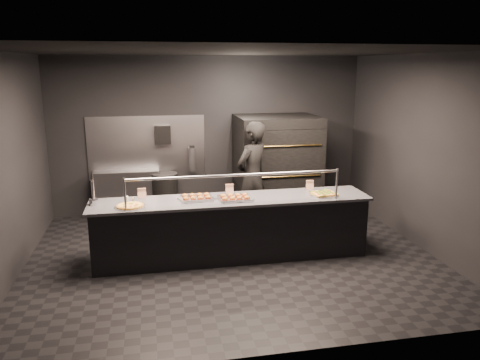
{
  "coord_description": "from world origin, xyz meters",
  "views": [
    {
      "loc": [
        -1.15,
        -6.49,
        2.81
      ],
      "look_at": [
        0.16,
        0.2,
        1.14
      ],
      "focal_mm": 35.0,
      "sensor_mm": 36.0,
      "label": 1
    }
  ],
  "objects_px": {
    "prep_shelf": "(128,194)",
    "slider_tray_a": "(196,198)",
    "square_pizza": "(324,194)",
    "towel_dispenser": "(163,135)",
    "worker": "(252,177)",
    "fire_extinguisher": "(192,159)",
    "pizza_oven": "(276,166)",
    "beer_tap": "(93,195)",
    "round_pizza": "(130,206)",
    "trash_bin": "(165,195)",
    "slider_tray_b": "(235,198)",
    "service_counter": "(232,228)"
  },
  "relations": [
    {
      "from": "square_pizza",
      "to": "trash_bin",
      "type": "xyz_separation_m",
      "value": [
        -2.3,
        2.29,
        -0.52
      ]
    },
    {
      "from": "slider_tray_a",
      "to": "slider_tray_b",
      "type": "height_order",
      "value": "same"
    },
    {
      "from": "service_counter",
      "to": "prep_shelf",
      "type": "relative_size",
      "value": 3.42
    },
    {
      "from": "beer_tap",
      "to": "slider_tray_b",
      "type": "height_order",
      "value": "beer_tap"
    },
    {
      "from": "towel_dispenser",
      "to": "trash_bin",
      "type": "distance_m",
      "value": 1.14
    },
    {
      "from": "pizza_oven",
      "to": "beer_tap",
      "type": "height_order",
      "value": "pizza_oven"
    },
    {
      "from": "fire_extinguisher",
      "to": "prep_shelf",
      "type": "bearing_deg",
      "value": -176.34
    },
    {
      "from": "worker",
      "to": "round_pizza",
      "type": "bearing_deg",
      "value": -5.21
    },
    {
      "from": "square_pizza",
      "to": "service_counter",
      "type": "bearing_deg",
      "value": 177.1
    },
    {
      "from": "towel_dispenser",
      "to": "round_pizza",
      "type": "height_order",
      "value": "towel_dispenser"
    },
    {
      "from": "beer_tap",
      "to": "slider_tray_a",
      "type": "height_order",
      "value": "beer_tap"
    },
    {
      "from": "prep_shelf",
      "to": "beer_tap",
      "type": "xyz_separation_m",
      "value": [
        -0.35,
        -2.26,
        0.61
      ]
    },
    {
      "from": "fire_extinguisher",
      "to": "slider_tray_b",
      "type": "distance_m",
      "value": 2.5
    },
    {
      "from": "slider_tray_b",
      "to": "trash_bin",
      "type": "xyz_separation_m",
      "value": [
        -0.94,
        2.29,
        -0.53
      ]
    },
    {
      "from": "beer_tap",
      "to": "slider_tray_a",
      "type": "xyz_separation_m",
      "value": [
        1.44,
        -0.01,
        -0.11
      ]
    },
    {
      "from": "service_counter",
      "to": "slider_tray_a",
      "type": "bearing_deg",
      "value": 174.57
    },
    {
      "from": "towel_dispenser",
      "to": "fire_extinguisher",
      "type": "bearing_deg",
      "value": 1.04
    },
    {
      "from": "pizza_oven",
      "to": "beer_tap",
      "type": "relative_size",
      "value": 3.86
    },
    {
      "from": "fire_extinguisher",
      "to": "round_pizza",
      "type": "relative_size",
      "value": 1.19
    },
    {
      "from": "slider_tray_a",
      "to": "round_pizza",
      "type": "bearing_deg",
      "value": -168.07
    },
    {
      "from": "service_counter",
      "to": "slider_tray_a",
      "type": "distance_m",
      "value": 0.71
    },
    {
      "from": "square_pizza",
      "to": "towel_dispenser",
      "type": "bearing_deg",
      "value": 133.06
    },
    {
      "from": "pizza_oven",
      "to": "round_pizza",
      "type": "relative_size",
      "value": 4.51
    },
    {
      "from": "prep_shelf",
      "to": "slider_tray_a",
      "type": "relative_size",
      "value": 2.15
    },
    {
      "from": "fire_extinguisher",
      "to": "trash_bin",
      "type": "distance_m",
      "value": 0.86
    },
    {
      "from": "prep_shelf",
      "to": "square_pizza",
      "type": "relative_size",
      "value": 2.75
    },
    {
      "from": "trash_bin",
      "to": "square_pizza",
      "type": "bearing_deg",
      "value": -44.89
    },
    {
      "from": "fire_extinguisher",
      "to": "trash_bin",
      "type": "xyz_separation_m",
      "value": [
        -0.55,
        -0.18,
        -0.64
      ]
    },
    {
      "from": "slider_tray_a",
      "to": "worker",
      "type": "distance_m",
      "value": 1.53
    },
    {
      "from": "fire_extinguisher",
      "to": "pizza_oven",
      "type": "bearing_deg",
      "value": -17.89
    },
    {
      "from": "fire_extinguisher",
      "to": "slider_tray_a",
      "type": "height_order",
      "value": "fire_extinguisher"
    },
    {
      "from": "pizza_oven",
      "to": "fire_extinguisher",
      "type": "bearing_deg",
      "value": 162.11
    },
    {
      "from": "round_pizza",
      "to": "slider_tray_a",
      "type": "xyz_separation_m",
      "value": [
        0.94,
        0.2,
        0.01
      ]
    },
    {
      "from": "slider_tray_a",
      "to": "square_pizza",
      "type": "xyz_separation_m",
      "value": [
        1.91,
        -0.12,
        -0.01
      ]
    },
    {
      "from": "trash_bin",
      "to": "worker",
      "type": "distance_m",
      "value": 1.89
    },
    {
      "from": "slider_tray_b",
      "to": "beer_tap",
      "type": "bearing_deg",
      "value": 176.22
    },
    {
      "from": "prep_shelf",
      "to": "fire_extinguisher",
      "type": "distance_m",
      "value": 1.39
    },
    {
      "from": "slider_tray_b",
      "to": "pizza_oven",
      "type": "bearing_deg",
      "value": 59.45
    },
    {
      "from": "square_pizza",
      "to": "worker",
      "type": "bearing_deg",
      "value": 124.66
    },
    {
      "from": "beer_tap",
      "to": "slider_tray_a",
      "type": "relative_size",
      "value": 0.89
    },
    {
      "from": "fire_extinguisher",
      "to": "trash_bin",
      "type": "bearing_deg",
      "value": -161.88
    },
    {
      "from": "slider_tray_a",
      "to": "fire_extinguisher",
      "type": "bearing_deg",
      "value": 86.05
    },
    {
      "from": "fire_extinguisher",
      "to": "slider_tray_a",
      "type": "distance_m",
      "value": 2.36
    },
    {
      "from": "beer_tap",
      "to": "round_pizza",
      "type": "relative_size",
      "value": 1.17
    },
    {
      "from": "service_counter",
      "to": "pizza_oven",
      "type": "height_order",
      "value": "pizza_oven"
    },
    {
      "from": "prep_shelf",
      "to": "fire_extinguisher",
      "type": "bearing_deg",
      "value": 3.66
    },
    {
      "from": "service_counter",
      "to": "pizza_oven",
      "type": "relative_size",
      "value": 2.15
    },
    {
      "from": "fire_extinguisher",
      "to": "slider_tray_a",
      "type": "xyz_separation_m",
      "value": [
        -0.16,
        -2.35,
        -0.11
      ]
    },
    {
      "from": "fire_extinguisher",
      "to": "towel_dispenser",
      "type": "bearing_deg",
      "value": -178.96
    },
    {
      "from": "round_pizza",
      "to": "slider_tray_a",
      "type": "relative_size",
      "value": 0.76
    }
  ]
}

